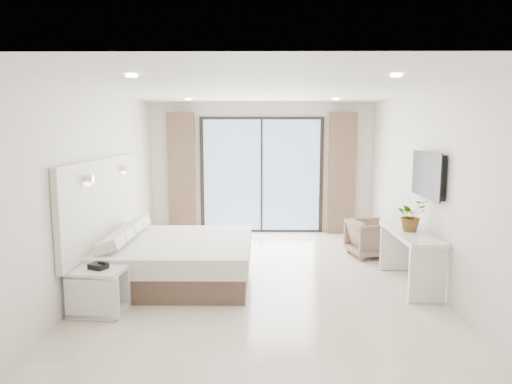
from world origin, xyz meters
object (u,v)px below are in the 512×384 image
Objects in this scene: bed at (175,259)px; armchair at (370,236)px; console_desk at (410,246)px; nightstand at (99,291)px.

armchair is at bearing 22.36° from bed.
armchair is at bearing 97.41° from console_desk.
nightstand is 4.11m from console_desk.
armchair is at bearing 39.07° from nightstand.
console_desk is 2.18× the size of armchair.
console_desk reaches higher than nightstand.
console_desk is at bearing 174.68° from armchair.
armchair reaches higher than nightstand.
bed reaches higher than armchair.
bed is 3.31m from console_desk.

